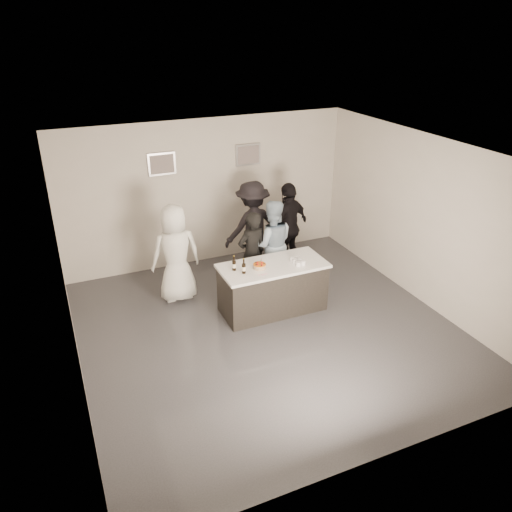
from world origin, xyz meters
The scene contains 19 objects.
floor centered at (0.00, 0.00, 0.00)m, with size 6.00×6.00×0.00m, color #3D3D42.
ceiling centered at (0.00, 0.00, 3.00)m, with size 6.00×6.00×0.00m, color white.
wall_back centered at (0.00, 3.00, 1.50)m, with size 6.00×0.04×3.00m, color beige.
wall_front centered at (0.00, -3.00, 1.50)m, with size 6.00×0.04×3.00m, color beige.
wall_left centered at (-3.00, 0.00, 1.50)m, with size 0.04×6.00×3.00m, color beige.
wall_right centered at (3.00, 0.00, 1.50)m, with size 0.04×6.00×3.00m, color beige.
picture_left centered at (-0.90, 2.97, 2.20)m, with size 0.54×0.04×0.44m, color #B2B2B7.
picture_right centered at (0.90, 2.97, 2.20)m, with size 0.54×0.04×0.44m, color #B2B2B7.
bar_counter centered at (0.34, 0.55, 0.45)m, with size 1.86×0.86×0.90m, color white.
cake centered at (0.07, 0.51, 0.94)m, with size 0.22×0.22×0.07m, color orange.
beer_bottle_a centered at (-0.35, 0.62, 1.03)m, with size 0.07×0.07×0.26m, color black.
beer_bottle_b centered at (-0.24, 0.46, 1.03)m, with size 0.07×0.07×0.26m, color black.
tumbler_cluster centered at (0.76, 0.44, 0.94)m, with size 0.19×0.30×0.08m, color gold.
candles centered at (0.06, 0.27, 0.90)m, with size 0.24×0.08×0.01m, color pink.
person_main_black centered at (0.25, 1.26, 0.82)m, with size 0.59×0.39×1.63m, color black.
person_main_blue centered at (0.72, 1.40, 0.87)m, with size 0.84×0.66×1.74m, color #99B2C8.
person_guest_left centered at (-1.08, 1.63, 0.91)m, with size 0.89×0.58×1.83m, color white.
person_guest_right centered at (1.34, 1.92, 0.92)m, with size 1.08×0.45×1.84m, color black.
person_guest_back centered at (0.67, 2.21, 0.93)m, with size 1.21×0.69×1.87m, color black.
Camera 1 is at (-2.99, -6.37, 4.75)m, focal length 35.00 mm.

